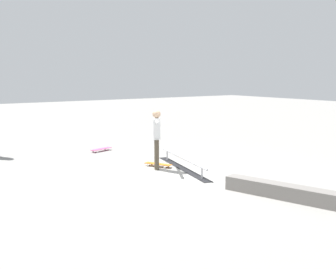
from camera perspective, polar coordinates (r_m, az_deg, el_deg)
The scene contains 6 objects.
ground_plane at distance 10.96m, azimuth 2.26°, elevation -5.39°, with size 60.00×60.00×0.00m, color gray.
grind_rail at distance 11.47m, azimuth 2.06°, elevation -4.06°, with size 3.20×1.00×0.32m.
skate_ledge at distance 9.12m, azimuth 15.15°, elevation -7.50°, with size 2.45×0.36×0.31m, color gray.
skater_main at distance 11.26m, azimuth -1.59°, elevation -0.06°, with size 1.19×0.72×1.65m.
skateboard_main at distance 11.72m, azimuth -1.38°, elevation -4.12°, with size 0.80×0.54×0.09m.
loose_skateboard_pink at distance 14.24m, azimuth -9.21°, elevation -2.00°, with size 0.42×0.82×0.09m.
Camera 1 is at (-8.52, 6.39, 2.59)m, focal length 44.14 mm.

